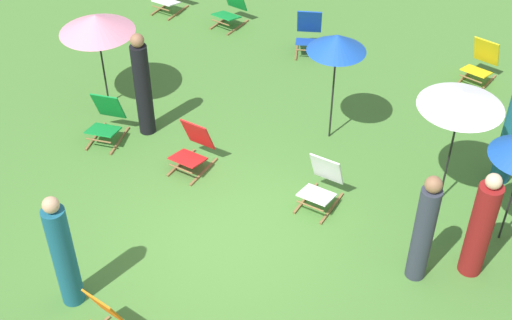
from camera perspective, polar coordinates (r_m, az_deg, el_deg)
The scene contains 15 objects.
ground_plane at distance 10.35m, azimuth -2.68°, elevation -6.03°, with size 40.00×40.00×0.00m, color #477A33.
deckchair_0 at distance 11.28m, azimuth -5.05°, elevation 0.94°, with size 0.57×0.81×0.83m.
deckchair_1 at distance 13.94m, azimuth 17.58°, elevation 7.40°, with size 0.66×0.86×0.83m.
deckchair_2 at distance 14.27m, azimuth 4.24°, elevation 10.06°, with size 0.68×0.87×0.83m.
deckchair_5 at distance 15.16m, azimuth -2.06°, elevation 12.03°, with size 0.61×0.84×0.83m.
deckchair_10 at distance 10.64m, azimuth 5.28°, elevation -1.92°, with size 0.56×0.81×0.83m.
deckchair_12 at distance 12.10m, azimuth -11.91°, elevation 3.16°, with size 0.58×0.82×0.83m.
umbrella_0 at distance 12.33m, azimuth -12.67°, elevation 10.61°, with size 1.28×1.28×1.75m.
umbrella_1 at distance 11.15m, azimuth 6.50°, elevation 9.28°, with size 0.93×0.93×1.95m.
umbrella_2 at distance 10.13m, azimuth 16.16°, elevation 4.67°, with size 1.20×1.20×1.97m.
person_0 at distance 9.77m, azimuth 17.55°, elevation -5.18°, with size 0.42×0.42×1.71m.
person_1 at distance 11.36m, azimuth 19.78°, elevation 1.88°, with size 0.36×0.36×1.81m.
person_2 at distance 9.48m, azimuth 13.29°, elevation -5.51°, with size 0.38×0.38×1.75m.
person_3 at distance 11.83m, azimuth -9.06°, elevation 5.84°, with size 0.39×0.39×1.88m.
person_4 at distance 9.24m, azimuth -15.19°, elevation -7.29°, with size 0.38×0.38×1.80m.
Camera 1 is at (3.34, -6.41, 7.41)m, focal length 49.95 mm.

